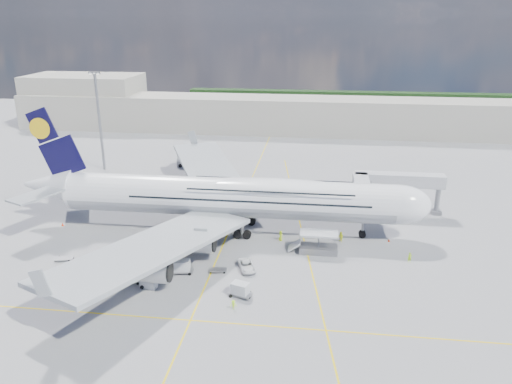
# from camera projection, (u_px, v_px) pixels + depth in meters

# --- Properties ---
(ground) EXTENTS (300.00, 300.00, 0.00)m
(ground) POSITION_uv_depth(u_px,v_px,m) (219.00, 254.00, 86.16)
(ground) COLOR gray
(ground) RESTS_ON ground
(taxi_line_main) EXTENTS (0.25, 220.00, 0.01)m
(taxi_line_main) POSITION_uv_depth(u_px,v_px,m) (219.00, 254.00, 86.16)
(taxi_line_main) COLOR yellow
(taxi_line_main) RESTS_ON ground
(taxi_line_cross) EXTENTS (120.00, 0.25, 0.01)m
(taxi_line_cross) POSITION_uv_depth(u_px,v_px,m) (190.00, 320.00, 67.49)
(taxi_line_cross) COLOR yellow
(taxi_line_cross) RESTS_ON ground
(taxi_line_diag) EXTENTS (14.16, 99.06, 0.01)m
(taxi_line_diag) POSITION_uv_depth(u_px,v_px,m) (303.00, 234.00, 93.84)
(taxi_line_diag) COLOR yellow
(taxi_line_diag) RESTS_ON ground
(airliner) EXTENTS (77.26, 79.15, 23.71)m
(airliner) POSITION_uv_depth(u_px,v_px,m) (230.00, 197.00, 93.15)
(airliner) COLOR white
(airliner) RESTS_ON ground
(jet_bridge) EXTENTS (18.80, 12.10, 8.50)m
(jet_bridge) POSITION_uv_depth(u_px,v_px,m) (385.00, 184.00, 99.87)
(jet_bridge) COLOR #B7B7BC
(jet_bridge) RESTS_ON ground
(cargo_loader) EXTENTS (8.53, 3.20, 3.67)m
(cargo_loader) POSITION_uv_depth(u_px,v_px,m) (317.00, 245.00, 86.45)
(cargo_loader) COLOR silver
(cargo_loader) RESTS_ON ground
(light_mast) EXTENTS (3.00, 0.70, 25.50)m
(light_mast) POSITION_uv_depth(u_px,v_px,m) (99.00, 120.00, 128.45)
(light_mast) COLOR gray
(light_mast) RESTS_ON ground
(terminal) EXTENTS (180.00, 16.00, 12.00)m
(terminal) POSITION_uv_depth(u_px,v_px,m) (272.00, 115.00, 172.84)
(terminal) COLOR #B2AD9E
(terminal) RESTS_ON ground
(hangar) EXTENTS (40.00, 22.00, 18.00)m
(hangar) POSITION_uv_depth(u_px,v_px,m) (86.00, 100.00, 184.78)
(hangar) COLOR #B2AD9E
(hangar) RESTS_ON ground
(tree_line) EXTENTS (160.00, 6.00, 8.00)m
(tree_line) POSITION_uv_depth(u_px,v_px,m) (376.00, 102.00, 210.80)
(tree_line) COLOR #193814
(tree_line) RESTS_ON ground
(dolly_row_a) EXTENTS (3.58, 2.38, 0.48)m
(dolly_row_a) POSITION_uv_depth(u_px,v_px,m) (108.00, 280.00, 77.02)
(dolly_row_a) COLOR gray
(dolly_row_a) RESTS_ON ground
(dolly_row_b) EXTENTS (2.99, 2.10, 0.40)m
(dolly_row_b) POSITION_uv_depth(u_px,v_px,m) (132.00, 281.00, 76.86)
(dolly_row_b) COLOR gray
(dolly_row_b) RESTS_ON ground
(dolly_row_c) EXTENTS (3.70, 2.37, 2.18)m
(dolly_row_c) POSITION_uv_depth(u_px,v_px,m) (182.00, 266.00, 79.46)
(dolly_row_c) COLOR gray
(dolly_row_c) RESTS_ON ground
(dolly_back) EXTENTS (3.20, 2.22, 0.43)m
(dolly_back) POSITION_uv_depth(u_px,v_px,m) (64.00, 259.00, 83.76)
(dolly_back) COLOR gray
(dolly_back) RESTS_ON ground
(dolly_nose_far) EXTENTS (3.74, 2.76, 2.12)m
(dolly_nose_far) POSITION_uv_depth(u_px,v_px,m) (240.00, 289.00, 72.95)
(dolly_nose_far) COLOR gray
(dolly_nose_far) RESTS_ON ground
(dolly_nose_near) EXTENTS (2.88, 1.73, 0.40)m
(dolly_nose_near) POSITION_uv_depth(u_px,v_px,m) (218.00, 270.00, 80.13)
(dolly_nose_near) COLOR gray
(dolly_nose_near) RESTS_ON ground
(baggage_tug) EXTENTS (2.73, 1.78, 1.57)m
(baggage_tug) POSITION_uv_depth(u_px,v_px,m) (149.00, 284.00, 75.28)
(baggage_tug) COLOR silver
(baggage_tug) RESTS_ON ground
(catering_truck_inner) EXTENTS (6.53, 3.67, 3.67)m
(catering_truck_inner) POSITION_uv_depth(u_px,v_px,m) (202.00, 194.00, 109.75)
(catering_truck_inner) COLOR gray
(catering_truck_inner) RESTS_ON ground
(catering_truck_outer) EXTENTS (6.22, 2.56, 3.66)m
(catering_truck_outer) POSITION_uv_depth(u_px,v_px,m) (188.00, 160.00, 134.73)
(catering_truck_outer) COLOR gray
(catering_truck_outer) RESTS_ON ground
(service_van) EXTENTS (3.75, 5.39, 1.37)m
(service_van) POSITION_uv_depth(u_px,v_px,m) (247.00, 266.00, 80.65)
(service_van) COLOR silver
(service_van) RESTS_ON ground
(crew_nose) EXTENTS (0.69, 0.50, 1.75)m
(crew_nose) POSITION_uv_depth(u_px,v_px,m) (410.00, 257.00, 82.96)
(crew_nose) COLOR #A4DC17
(crew_nose) RESTS_ON ground
(crew_loader) EXTENTS (1.14, 1.20, 1.95)m
(crew_loader) POSITION_uv_depth(u_px,v_px,m) (341.00, 237.00, 90.33)
(crew_loader) COLOR #EDFA1A
(crew_loader) RESTS_ON ground
(crew_wing) EXTENTS (0.92, 1.25, 1.97)m
(crew_wing) POSITION_uv_depth(u_px,v_px,m) (175.00, 264.00, 80.48)
(crew_wing) COLOR #96DE17
(crew_wing) RESTS_ON ground
(crew_van) EXTENTS (1.09, 1.16, 1.99)m
(crew_van) POSITION_uv_depth(u_px,v_px,m) (281.00, 236.00, 90.80)
(crew_van) COLOR #C6ED18
(crew_van) RESTS_ON ground
(crew_tug) EXTENTS (1.03, 0.67, 1.50)m
(crew_tug) POSITION_uv_depth(u_px,v_px,m) (233.00, 305.00, 69.68)
(crew_tug) COLOR #B4FC1A
(crew_tug) RESTS_ON ground
(cone_nose) EXTENTS (0.41, 0.41, 0.53)m
(cone_nose) POSITION_uv_depth(u_px,v_px,m) (389.00, 240.00, 90.68)
(cone_nose) COLOR red
(cone_nose) RESTS_ON ground
(cone_wing_left_inner) EXTENTS (0.50, 0.50, 0.63)m
(cone_wing_left_inner) POSITION_uv_depth(u_px,v_px,m) (242.00, 193.00, 114.10)
(cone_wing_left_inner) COLOR red
(cone_wing_left_inner) RESTS_ON ground
(cone_wing_left_outer) EXTENTS (0.41, 0.41, 0.52)m
(cone_wing_left_outer) POSITION_uv_depth(u_px,v_px,m) (198.00, 185.00, 119.74)
(cone_wing_left_outer) COLOR red
(cone_wing_left_outer) RESTS_ON ground
(cone_wing_right_inner) EXTENTS (0.39, 0.39, 0.50)m
(cone_wing_right_inner) POSITION_uv_depth(u_px,v_px,m) (191.00, 244.00, 89.08)
(cone_wing_right_inner) COLOR red
(cone_wing_right_inner) RESTS_ON ground
(cone_wing_right_outer) EXTENTS (0.45, 0.45, 0.57)m
(cone_wing_right_outer) POSITION_uv_depth(u_px,v_px,m) (116.00, 276.00, 78.38)
(cone_wing_right_outer) COLOR red
(cone_wing_right_outer) RESTS_ON ground
(cone_tail) EXTENTS (0.50, 0.50, 0.64)m
(cone_tail) POSITION_uv_depth(u_px,v_px,m) (63.00, 224.00, 97.39)
(cone_tail) COLOR red
(cone_tail) RESTS_ON ground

